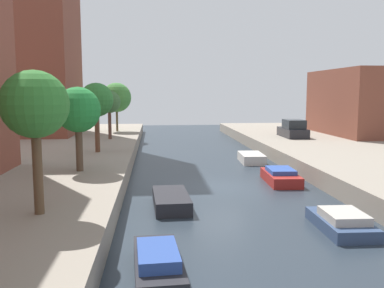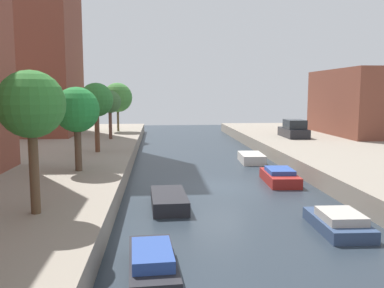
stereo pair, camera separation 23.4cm
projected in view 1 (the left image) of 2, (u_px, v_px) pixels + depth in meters
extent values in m
plane|color=#28333D|center=(222.00, 187.00, 21.85)|extent=(84.00, 84.00, 0.00)
cube|color=brown|center=(379.00, 102.00, 39.59)|extent=(10.00, 11.60, 6.14)
cylinder|color=brown|center=(38.00, 171.00, 13.50)|extent=(0.32, 0.32, 2.85)
sphere|color=#32792F|center=(35.00, 104.00, 13.22)|extent=(2.19, 2.19, 2.19)
cylinder|color=brown|center=(79.00, 148.00, 20.98)|extent=(0.35, 0.35, 2.33)
sphere|color=#238638|center=(78.00, 110.00, 20.74)|extent=(2.29, 2.29, 2.29)
cylinder|color=brown|center=(97.00, 132.00, 27.67)|extent=(0.32, 0.32, 2.72)
sphere|color=#2F7732|center=(96.00, 100.00, 27.41)|extent=(2.26, 2.26, 2.26)
cylinder|color=brown|center=(110.00, 124.00, 35.50)|extent=(0.28, 0.28, 2.53)
sphere|color=#3C6A38|center=(109.00, 102.00, 35.26)|extent=(1.93, 1.93, 1.93)
cylinder|color=brown|center=(117.00, 120.00, 42.43)|extent=(0.22, 0.22, 2.44)
sphere|color=#40873A|center=(117.00, 97.00, 42.15)|extent=(2.99, 2.99, 2.99)
cube|color=black|center=(293.00, 133.00, 37.13)|extent=(1.89, 4.06, 0.80)
cube|color=#1E2328|center=(294.00, 124.00, 36.74)|extent=(1.63, 2.24, 0.79)
cube|color=#232328|center=(158.00, 267.00, 11.20)|extent=(1.46, 3.52, 0.58)
cube|color=#2D4C9E|center=(158.00, 254.00, 10.91)|extent=(1.18, 1.96, 0.32)
cube|color=#232328|center=(171.00, 200.00, 18.02)|extent=(1.64, 3.45, 0.61)
cube|color=#33476B|center=(341.00, 224.00, 15.06)|extent=(1.66, 3.20, 0.44)
cube|color=#B2ADA3|center=(344.00, 216.00, 14.80)|extent=(1.39, 1.77, 0.30)
cube|color=maroon|center=(281.00, 178.00, 22.91)|extent=(1.76, 3.54, 0.57)
cube|color=#2D4C9E|center=(281.00, 170.00, 22.89)|extent=(1.44, 1.97, 0.24)
cube|color=beige|center=(251.00, 158.00, 29.59)|extent=(1.71, 3.07, 0.64)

